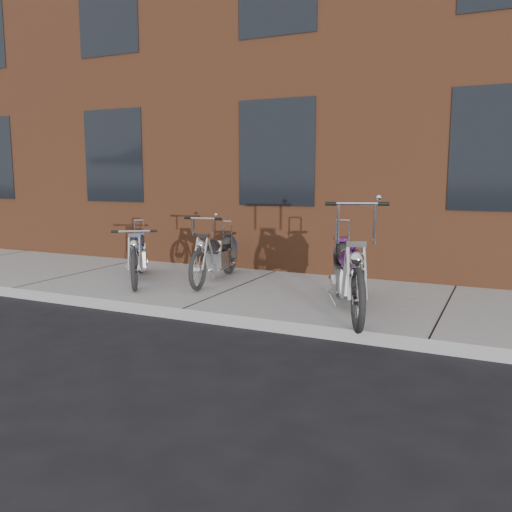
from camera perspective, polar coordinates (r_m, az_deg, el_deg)
The scene contains 6 objects.
ground at distance 6.98m, azimuth -7.72°, elevation -6.72°, with size 120.00×120.00×0.00m, color black.
sidewalk at distance 8.22m, azimuth -2.04°, elevation -3.78°, with size 22.00×3.00×0.15m, color gray.
building_brick at distance 14.29m, azimuth 10.45°, elevation 17.14°, with size 22.00×10.00×8.00m, color brown.
chopper_purple at distance 6.76m, azimuth 9.66°, elevation -2.08°, with size 1.06×2.33×1.39m.
chopper_blue at distance 8.84m, azimuth -12.34°, elevation -0.10°, with size 1.26×1.81×0.92m.
chopper_third at distance 8.64m, azimuth -4.25°, elevation -0.15°, with size 0.58×2.07×1.06m.
Camera 1 is at (3.68, -5.64, 1.83)m, focal length 38.00 mm.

